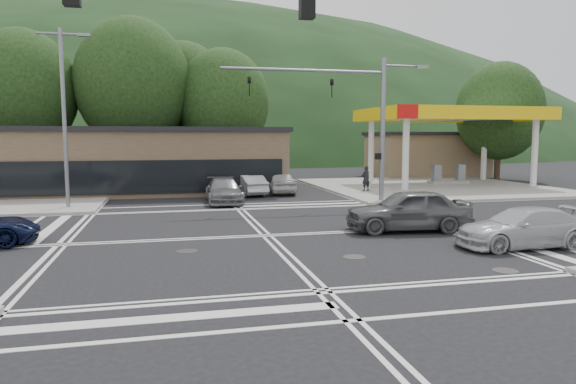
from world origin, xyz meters
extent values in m
plane|color=black|center=(0.00, 0.00, 0.00)|extent=(120.00, 120.00, 0.00)
cube|color=gray|center=(15.00, 15.00, 0.07)|extent=(16.00, 16.00, 0.15)
cylinder|color=silver|center=(12.00, 13.00, 2.50)|extent=(0.44, 0.44, 5.00)
cylinder|color=silver|center=(12.00, 19.00, 2.50)|extent=(0.44, 0.44, 5.00)
cylinder|color=silver|center=(22.00, 13.00, 2.50)|extent=(0.44, 0.44, 5.00)
cylinder|color=silver|center=(22.00, 19.00, 2.50)|extent=(0.44, 0.44, 5.00)
cube|color=silver|center=(17.00, 16.00, 5.30)|extent=(12.00, 8.00, 0.60)
cube|color=yellow|center=(17.00, 12.00, 5.30)|extent=(12.20, 0.25, 0.90)
cube|color=yellow|center=(17.00, 20.00, 5.30)|extent=(12.20, 0.25, 0.90)
cube|color=yellow|center=(11.00, 16.00, 5.30)|extent=(0.25, 8.20, 0.90)
cube|color=yellow|center=(23.00, 16.00, 5.30)|extent=(0.25, 8.20, 0.90)
cube|color=red|center=(11.50, 11.85, 5.30)|extent=(1.40, 0.12, 0.90)
cube|color=gray|center=(17.00, 16.00, 0.25)|extent=(3.00, 1.00, 0.30)
cube|color=slate|center=(16.00, 16.00, 0.95)|extent=(0.60, 0.50, 1.30)
cube|color=slate|center=(18.00, 16.00, 0.95)|extent=(0.60, 0.50, 1.30)
cube|color=#846B4F|center=(20.00, 25.00, 1.90)|extent=(10.00, 6.00, 3.80)
cube|color=brown|center=(-8.00, 17.00, 2.00)|extent=(24.00, 8.00, 4.00)
ellipsoid|color=black|center=(0.00, 90.00, 0.00)|extent=(252.00, 126.00, 140.00)
cylinder|color=#382619|center=(-14.00, 24.00, 2.42)|extent=(0.50, 0.50, 4.84)
ellipsoid|color=black|center=(-14.00, 24.00, 7.15)|extent=(8.00, 8.00, 9.20)
cylinder|color=#382619|center=(-6.00, 24.00, 2.64)|extent=(0.50, 0.50, 5.28)
ellipsoid|color=black|center=(-6.00, 24.00, 7.80)|extent=(9.00, 9.00, 10.35)
cylinder|color=#382619|center=(1.00, 24.00, 2.20)|extent=(0.50, 0.50, 4.40)
ellipsoid|color=black|center=(1.00, 24.00, 6.50)|extent=(7.60, 7.60, 8.74)
cylinder|color=#382619|center=(-2.00, 28.00, 2.42)|extent=(0.50, 0.50, 4.84)
ellipsoid|color=black|center=(-2.00, 28.00, 7.15)|extent=(8.40, 8.40, 9.66)
cylinder|color=#382619|center=(24.00, 20.00, 1.98)|extent=(0.50, 0.50, 3.96)
ellipsoid|color=black|center=(24.00, 20.00, 5.85)|extent=(7.20, 7.20, 8.28)
cylinder|color=slate|center=(-8.50, 9.00, 4.50)|extent=(0.20, 0.20, 9.00)
cylinder|color=slate|center=(-8.50, 9.00, 8.70)|extent=(2.20, 0.12, 0.12)
cube|color=slate|center=(-7.40, 9.00, 8.70)|extent=(0.60, 0.25, 0.15)
cylinder|color=slate|center=(8.20, 8.20, 4.00)|extent=(0.28, 0.28, 8.00)
cylinder|color=slate|center=(3.70, 8.20, 7.20)|extent=(9.00, 0.16, 0.16)
imported|color=black|center=(5.20, 8.20, 6.30)|extent=(0.16, 0.20, 1.00)
imported|color=black|center=(0.70, 8.20, 6.30)|extent=(0.16, 0.20, 1.00)
cylinder|color=slate|center=(9.40, 8.20, 7.60)|extent=(2.40, 0.12, 0.12)
cube|color=slate|center=(10.50, 8.20, 7.60)|extent=(0.70, 0.30, 0.15)
cube|color=black|center=(7.95, 8.20, 2.60)|extent=(0.25, 0.30, 0.35)
imported|color=#535558|center=(5.61, -0.30, 0.83)|extent=(5.07, 2.53, 1.66)
imported|color=#B5B9BD|center=(8.00, -3.95, 0.66)|extent=(4.63, 1.99, 1.33)
imported|color=#B9BBC1|center=(1.44, 13.50, 0.65)|extent=(2.01, 4.14, 1.31)
imported|color=beige|center=(3.48, 14.00, 0.74)|extent=(1.75, 4.34, 1.48)
imported|color=slate|center=(-0.50, 10.03, 0.68)|extent=(2.04, 4.76, 1.37)
imported|color=black|center=(9.08, 12.73, 0.97)|extent=(0.68, 0.54, 1.64)
camera|label=1|loc=(-3.56, -18.63, 3.71)|focal=32.00mm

